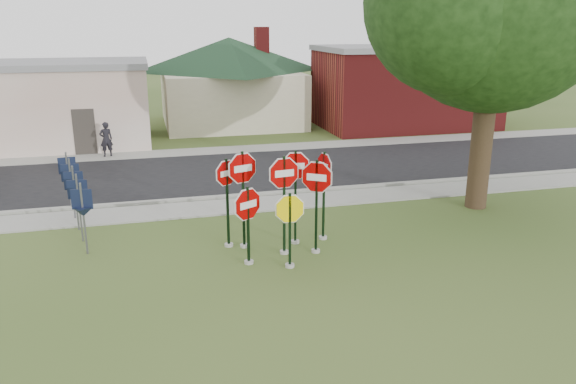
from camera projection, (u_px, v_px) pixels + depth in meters
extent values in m
plane|color=#39511E|center=(289.00, 272.00, 14.12)|extent=(120.00, 120.00, 0.00)
cube|color=gray|center=(248.00, 205.00, 19.21)|extent=(60.00, 1.60, 0.06)
cube|color=black|center=(229.00, 173.00, 23.39)|extent=(60.00, 7.00, 0.04)
cube|color=gray|center=(215.00, 151.00, 27.37)|extent=(60.00, 1.60, 0.06)
cube|color=gray|center=(243.00, 196.00, 20.13)|extent=(60.00, 0.20, 0.14)
cylinder|color=#9C9A92|center=(284.00, 252.00, 15.25)|extent=(0.24, 0.24, 0.08)
cube|color=black|center=(284.00, 206.00, 14.87)|extent=(0.07, 0.06, 2.72)
cylinder|color=white|center=(284.00, 173.00, 14.61)|extent=(1.14, 0.17, 1.15)
cylinder|color=#980202|center=(284.00, 173.00, 14.61)|extent=(1.06, 0.17, 1.07)
cube|color=white|center=(284.00, 173.00, 14.61)|extent=(0.53, 0.08, 0.18)
cylinder|color=#9C9A92|center=(290.00, 265.00, 14.40)|extent=(0.24, 0.24, 0.08)
cube|color=black|center=(290.00, 231.00, 14.13)|extent=(0.06, 0.05, 1.99)
cylinder|color=white|center=(290.00, 209.00, 13.96)|extent=(1.03, 0.06, 1.03)
cylinder|color=yellow|center=(290.00, 209.00, 13.96)|extent=(0.95, 0.06, 0.95)
cylinder|color=#9C9A92|center=(249.00, 262.00, 14.61)|extent=(0.24, 0.24, 0.08)
cube|color=black|center=(248.00, 226.00, 14.32)|extent=(0.08, 0.07, 2.08)
cylinder|color=white|center=(248.00, 204.00, 14.16)|extent=(1.01, 0.59, 1.16)
cylinder|color=#980202|center=(248.00, 204.00, 14.16)|extent=(0.94, 0.55, 1.07)
cube|color=white|center=(248.00, 204.00, 14.16)|extent=(0.47, 0.28, 0.18)
cylinder|color=#9C9A92|center=(316.00, 251.00, 15.33)|extent=(0.24, 0.24, 0.08)
cube|color=black|center=(316.00, 207.00, 14.97)|extent=(0.08, 0.08, 2.59)
cylinder|color=white|center=(317.00, 177.00, 14.73)|extent=(0.98, 0.67, 1.17)
cylinder|color=#980202|center=(317.00, 177.00, 14.73)|extent=(0.91, 0.63, 1.08)
cube|color=white|center=(317.00, 177.00, 14.73)|extent=(0.45, 0.31, 0.19)
cylinder|color=#9C9A92|center=(295.00, 242.00, 15.97)|extent=(0.24, 0.24, 0.08)
cube|color=black|center=(295.00, 198.00, 15.60)|extent=(0.07, 0.06, 2.69)
cylinder|color=white|center=(295.00, 166.00, 15.33)|extent=(1.07, 0.15, 1.07)
cylinder|color=#980202|center=(295.00, 166.00, 15.33)|extent=(0.99, 0.14, 0.99)
cube|color=white|center=(295.00, 166.00, 15.33)|extent=(0.49, 0.07, 0.17)
cylinder|color=#9C9A92|center=(244.00, 246.00, 15.69)|extent=(0.24, 0.24, 0.08)
cube|color=black|center=(243.00, 200.00, 15.31)|extent=(0.07, 0.07, 2.74)
cylinder|color=white|center=(243.00, 168.00, 15.05)|extent=(1.11, 0.39, 1.17)
cylinder|color=#980202|center=(243.00, 168.00, 15.05)|extent=(1.03, 0.37, 1.08)
cube|color=white|center=(243.00, 168.00, 15.05)|extent=(0.51, 0.18, 0.19)
cylinder|color=#9C9A92|center=(323.00, 237.00, 16.29)|extent=(0.24, 0.24, 0.08)
cube|color=black|center=(324.00, 196.00, 15.92)|extent=(0.06, 0.07, 2.59)
cylinder|color=white|center=(324.00, 165.00, 15.66)|extent=(0.24, 0.95, 0.97)
cylinder|color=#980202|center=(324.00, 165.00, 15.66)|extent=(0.23, 0.88, 0.90)
cube|color=white|center=(324.00, 165.00, 15.66)|extent=(0.11, 0.44, 0.15)
cylinder|color=#9C9A92|center=(229.00, 245.00, 15.74)|extent=(0.24, 0.24, 0.08)
cube|color=black|center=(228.00, 203.00, 15.39)|extent=(0.08, 0.07, 2.52)
cylinder|color=white|center=(227.00, 173.00, 15.14)|extent=(0.85, 0.53, 0.98)
cylinder|color=#980202|center=(227.00, 173.00, 15.14)|extent=(0.79, 0.49, 0.91)
cube|color=white|center=(227.00, 173.00, 15.14)|extent=(0.39, 0.24, 0.16)
cube|color=#59595E|center=(84.00, 219.00, 14.96)|extent=(0.05, 0.05, 2.00)
cube|color=black|center=(82.00, 199.00, 14.80)|extent=(0.55, 0.13, 0.55)
cone|color=black|center=(83.00, 212.00, 14.90)|extent=(0.65, 0.65, 0.25)
cube|color=#59595E|center=(80.00, 208.00, 15.84)|extent=(0.05, 0.05, 2.00)
cube|color=black|center=(77.00, 189.00, 15.68)|extent=(0.55, 0.09, 0.55)
cone|color=black|center=(79.00, 201.00, 15.78)|extent=(0.62, 0.62, 0.25)
cube|color=#59595E|center=(76.00, 198.00, 16.71)|extent=(0.05, 0.05, 2.00)
cube|color=black|center=(74.00, 181.00, 16.56)|extent=(0.55, 0.05, 0.55)
cone|color=black|center=(75.00, 192.00, 16.66)|extent=(0.58, 0.58, 0.25)
cube|color=#59595E|center=(72.00, 190.00, 17.59)|extent=(0.05, 0.05, 2.00)
cube|color=black|center=(70.00, 173.00, 17.43)|extent=(0.55, 0.05, 0.55)
cone|color=black|center=(71.00, 183.00, 17.54)|extent=(0.58, 0.58, 0.25)
cube|color=#59595E|center=(69.00, 182.00, 18.47)|extent=(0.05, 0.05, 2.00)
cube|color=black|center=(67.00, 165.00, 18.31)|extent=(0.55, 0.09, 0.55)
cone|color=black|center=(68.00, 176.00, 18.42)|extent=(0.62, 0.62, 0.25)
cube|color=silver|center=(25.00, 107.00, 28.08)|extent=(12.00, 6.00, 4.00)
cube|color=gray|center=(19.00, 65.00, 27.49)|extent=(12.20, 6.20, 0.30)
cube|color=#332D28|center=(85.00, 132.00, 26.29)|extent=(1.00, 0.10, 2.20)
cube|color=beige|center=(230.00, 98.00, 34.54)|extent=(8.00, 8.00, 3.20)
pyramid|color=black|center=(229.00, 37.00, 33.50)|extent=(11.60, 11.60, 2.00)
cube|color=maroon|center=(262.00, 40.00, 34.03)|extent=(0.80, 0.80, 1.60)
cube|color=maroon|center=(405.00, 89.00, 33.50)|extent=(10.00, 6.00, 4.50)
cube|color=gray|center=(408.00, 48.00, 32.82)|extent=(10.20, 6.20, 0.30)
cube|color=white|center=(396.00, 89.00, 30.18)|extent=(2.00, 0.08, 0.90)
cylinder|color=black|center=(483.00, 129.00, 18.39)|extent=(0.70, 0.70, 5.36)
cylinder|color=black|center=(481.00, 78.00, 42.91)|extent=(0.50, 0.50, 4.00)
sphere|color=black|center=(486.00, 29.00, 41.87)|extent=(5.60, 5.60, 5.60)
imported|color=black|center=(106.00, 139.00, 25.92)|extent=(0.67, 0.54, 1.61)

